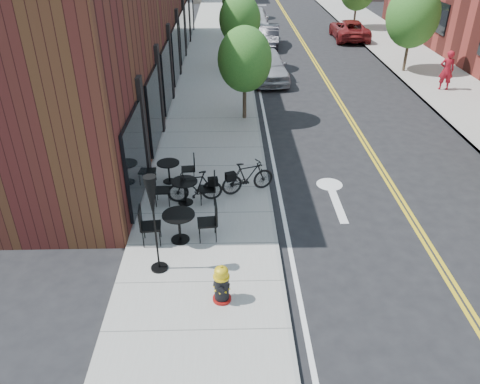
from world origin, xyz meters
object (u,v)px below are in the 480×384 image
object	(u,v)px
bicycle_left	(195,186)
bistro_set_a	(179,223)
parked_car_a	(267,65)
bistro_set_b	(185,189)
parked_car_far	(349,30)
parked_car_c	(254,20)
bistro_set_c	(169,169)
bicycle_right	(248,177)
parked_car_b	(268,37)
patio_umbrella	(152,205)
pedestrian	(447,70)
fire_hydrant	(222,284)

from	to	relation	value
bicycle_left	bistro_set_a	distance (m)	2.03
bistro_set_a	parked_car_a	world-z (taller)	parked_car_a
bistro_set_b	parked_car_far	distance (m)	24.55
bicycle_left	parked_car_c	size ratio (longest dim) A/B	0.31
bistro_set_c	parked_car_c	xyz separation A→B (m)	(4.02, 24.58, 0.20)
bicycle_right	parked_car_b	size ratio (longest dim) A/B	0.42
bistro_set_b	bistro_set_a	bearing A→B (deg)	-91.79
bistro_set_a	parked_car_c	size ratio (longest dim) A/B	0.38
bistro_set_a	bistro_set_b	bearing A→B (deg)	84.22
bicycle_left	bistro_set_a	bearing A→B (deg)	-15.39
bistro_set_b	patio_umbrella	bearing A→B (deg)	-99.48
parked_car_far	pedestrian	bearing A→B (deg)	101.65
bicycle_right	pedestrian	xyz separation A→B (m)	(10.18, 9.92, 0.45)
bistro_set_c	pedestrian	world-z (taller)	pedestrian
fire_hydrant	bistro_set_c	bearing A→B (deg)	120.35
bistro_set_a	parked_car_b	size ratio (longest dim) A/B	0.50
bistro_set_a	bistro_set_c	distance (m)	3.27
bicycle_left	bistro_set_c	size ratio (longest dim) A/B	0.97
patio_umbrella	parked_car_a	xyz separation A→B (m)	(3.81, 15.82, -1.16)
bistro_set_a	bistro_set_c	size ratio (longest dim) A/B	1.18
fire_hydrant	parked_car_a	size ratio (longest dim) A/B	0.21
bistro_set_c	parked_car_far	xyz separation A→B (m)	(10.62, 21.10, 0.11)
parked_car_far	pedestrian	world-z (taller)	pedestrian
bicycle_right	patio_umbrella	distance (m)	4.55
bicycle_left	patio_umbrella	distance (m)	3.51
bistro_set_a	parked_car_b	bearing A→B (deg)	73.85
fire_hydrant	parked_car_c	xyz separation A→B (m)	(2.27, 30.08, 0.20)
fire_hydrant	bicycle_left	world-z (taller)	bicycle_left
patio_umbrella	pedestrian	distance (m)	18.50
fire_hydrant	bistro_set_b	distance (m)	4.33
parked_car_far	parked_car_c	bearing A→B (deg)	-26.12
bicycle_right	parked_car_c	distance (m)	25.31
bistro_set_b	parked_car_b	bearing A→B (deg)	76.90
fire_hydrant	parked_car_b	world-z (taller)	parked_car_b
bicycle_left	bistro_set_b	bearing A→B (deg)	-75.85
fire_hydrant	parked_car_a	distance (m)	17.10
patio_umbrella	parked_car_a	distance (m)	16.31
parked_car_a	parked_car_far	bearing A→B (deg)	50.60
patio_umbrella	bicycle_left	bearing A→B (deg)	77.52
fire_hydrant	parked_car_far	xyz separation A→B (m)	(8.87, 26.60, 0.11)
bicycle_right	parked_car_c	size ratio (longest dim) A/B	0.32
bistro_set_b	patio_umbrella	xyz separation A→B (m)	(-0.41, -3.05, 1.34)
bicycle_right	fire_hydrant	bearing A→B (deg)	150.46
bistro_set_a	parked_car_c	world-z (taller)	parked_car_c
bicycle_right	parked_car_far	distance (m)	23.24
bicycle_left	parked_car_c	world-z (taller)	parked_car_c
bicycle_left	parked_car_far	bearing A→B (deg)	149.25
fire_hydrant	patio_umbrella	size ratio (longest dim) A/B	0.38
fire_hydrant	bistro_set_a	distance (m)	2.55
parked_car_b	pedestrian	size ratio (longest dim) A/B	2.10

